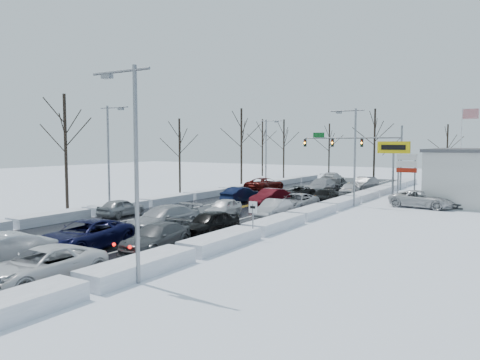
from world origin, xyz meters
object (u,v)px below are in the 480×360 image
Objects in this scene: traffic_signal_mast at (361,146)px; tires_plus_sign at (394,151)px; flagpole at (463,142)px; oncoming_car_0 at (241,202)px.

traffic_signal_mast reaches higher than tires_plus_sign.
oncoming_car_0 is (-17.05, -23.12, -5.93)m from flagpole.
flagpole reaches higher than traffic_signal_mast.
traffic_signal_mast is 2.21× the size of tires_plus_sign.
oncoming_car_0 is at bearing -104.17° from traffic_signal_mast.
tires_plus_sign is at bearing -59.54° from traffic_signal_mast.
traffic_signal_mast is at bearing 120.46° from tires_plus_sign.
flagpole is at bearing 71.56° from tires_plus_sign.
flagpole reaches higher than oncoming_car_0.
flagpole is (4.67, 14.01, 0.93)m from tires_plus_sign.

